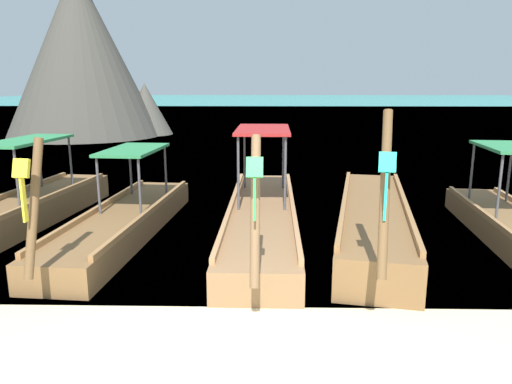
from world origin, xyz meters
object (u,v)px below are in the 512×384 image
object	(u,v)px
longtail_boat_yellow_ribbon	(124,221)
longtail_boat_green_ribbon	(262,216)
longtail_boat_turquoise_ribbon	(373,220)
karst_rock	(83,54)
longtail_boat_blue_ribbon	(9,217)

from	to	relation	value
longtail_boat_yellow_ribbon	longtail_boat_green_ribbon	distance (m)	2.74
longtail_boat_yellow_ribbon	longtail_boat_turquoise_ribbon	world-z (taller)	longtail_boat_turquoise_ribbon
karst_rock	longtail_boat_green_ribbon	bearing A→B (deg)	-60.92
longtail_boat_yellow_ribbon	longtail_boat_green_ribbon	size ratio (longest dim) A/B	0.85
longtail_boat_yellow_ribbon	karst_rock	bearing A→B (deg)	111.78
karst_rock	longtail_boat_blue_ribbon	bearing A→B (deg)	-74.64
longtail_boat_yellow_ribbon	longtail_boat_green_ribbon	world-z (taller)	longtail_boat_green_ribbon
longtail_boat_green_ribbon	karst_rock	bearing A→B (deg)	119.08
longtail_boat_turquoise_ribbon	karst_rock	xyz separation A→B (m)	(-12.35, 18.57, 4.20)
longtail_boat_turquoise_ribbon	longtail_boat_green_ribbon	bearing A→B (deg)	172.12
longtail_boat_turquoise_ribbon	karst_rock	world-z (taller)	karst_rock
longtail_boat_yellow_ribbon	longtail_boat_turquoise_ribbon	xyz separation A→B (m)	(4.91, 0.05, 0.03)
longtail_boat_blue_ribbon	longtail_boat_turquoise_ribbon	xyz separation A→B (m)	(7.27, -0.07, -0.00)
longtail_boat_blue_ribbon	longtail_boat_green_ribbon	distance (m)	5.08
longtail_boat_green_ribbon	karst_rock	world-z (taller)	karst_rock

